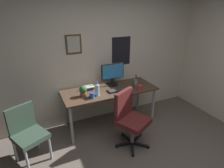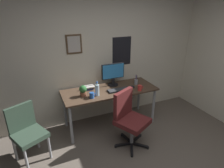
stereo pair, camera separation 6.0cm
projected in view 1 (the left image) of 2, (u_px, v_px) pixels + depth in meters
The scene contains 13 objects.
wall_back at pixel (101, 55), 3.63m from camera, with size 4.40×0.10×2.60m.
desk at pixel (110, 93), 3.52m from camera, with size 1.75×0.67×0.75m.
office_chair at pixel (129, 116), 3.05m from camera, with size 0.62×0.62×0.95m.
side_chair at pixel (27, 131), 2.73m from camera, with size 0.56×0.56×0.88m.
monitor at pixel (113, 73), 3.60m from camera, with size 0.46×0.20×0.43m.
keyboard at pixel (119, 90), 3.45m from camera, with size 0.43×0.15×0.03m.
computer_mouse at pixel (133, 86), 3.58m from camera, with size 0.06×0.11×0.04m.
water_bottle at pixel (97, 90), 3.22m from camera, with size 0.07×0.07×0.25m.
coffee_mug_near at pixel (140, 88), 3.44m from camera, with size 0.11×0.07×0.10m.
coffee_mug_far at pixel (92, 95), 3.15m from camera, with size 0.12×0.08×0.10m.
potted_plant at pixel (83, 91), 3.19m from camera, with size 0.13×0.13×0.20m.
pen_cup at pixel (136, 81), 3.72m from camera, with size 0.07×0.07×0.20m.
book_stack_left at pixel (89, 88), 3.48m from camera, with size 0.19×0.13×0.07m.
Camera 1 is at (-1.30, -1.17, 2.19)m, focal length 30.15 mm.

